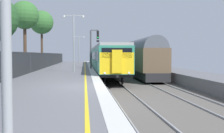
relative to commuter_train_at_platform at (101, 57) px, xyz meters
The scene contains 8 objects.
ground 26.98m from the commuter_train_at_platform, 88.84° to the right, with size 17.40×110.00×1.21m.
commuter_train_at_platform is the anchor object (origin of this frame).
freight_train_adjacent_track 8.93m from the commuter_train_at_platform, 63.36° to the left, with size 2.60×51.34×4.42m.
signal_gantry 8.28m from the commuter_train_at_platform, 100.38° to the right, with size 1.10×0.24×4.68m.
platform_lamp_mid 15.32m from the commuter_train_at_platform, 103.43° to the right, with size 2.00×0.20×5.52m.
platform_lamp_far 9.32m from the commuter_train_at_platform, 112.65° to the left, with size 2.00×0.20×5.02m.
background_tree_left 10.64m from the commuter_train_at_platform, 166.04° to the left, with size 3.60×3.60×8.45m.
background_tree_right 13.47m from the commuter_train_at_platform, 138.13° to the right, with size 3.28×3.28×7.92m.
Camera 1 is at (-0.41, -14.87, 1.70)m, focal length 44.77 mm.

